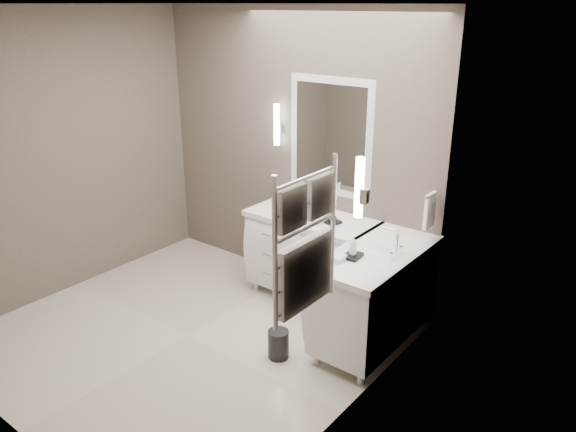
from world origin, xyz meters
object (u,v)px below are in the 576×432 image
Objects in this scene: vanity_back at (312,252)px; waste_bin at (278,344)px; vanity_right at (375,292)px; towel_ladder at (305,250)px.

vanity_back reaches higher than waste_bin.
vanity_right is 1.38× the size of towel_ladder.
towel_ladder is 3.74× the size of waste_bin.
vanity_right is 0.90m from waste_bin.
vanity_back is at bearing 159.62° from vanity_right.
waste_bin is at bearing -127.44° from vanity_right.
towel_ladder is at bearing -41.79° from waste_bin.
waste_bin is at bearing -68.97° from vanity_back.
waste_bin is (-0.72, 0.65, -1.27)m from towel_ladder.
vanity_right is 1.60m from towel_ladder.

